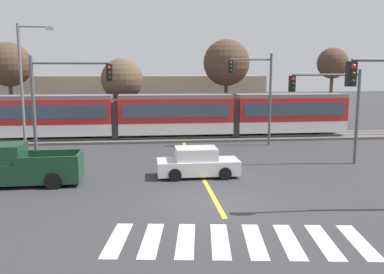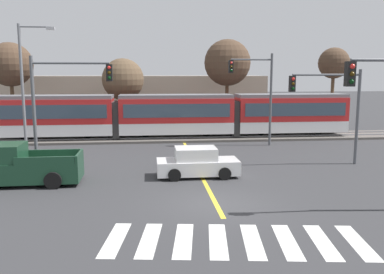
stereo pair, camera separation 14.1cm
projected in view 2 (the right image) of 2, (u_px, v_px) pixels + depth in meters
name	position (u px, v px, depth m)	size (l,w,h in m)	color
ground_plane	(216.00, 204.00, 16.61)	(200.00, 200.00, 0.00)	#333335
track_bed	(182.00, 138.00, 33.06)	(120.00, 4.00, 0.18)	#56514C
rail_near	(183.00, 137.00, 32.34)	(120.00, 0.08, 0.10)	#939399
rail_far	(181.00, 135.00, 33.75)	(120.00, 0.08, 0.10)	#939399
light_rail_tram	(176.00, 114.00, 32.70)	(28.00, 2.64, 3.43)	silver
crosswalk_stripe_0	(115.00, 239.00, 13.05)	(0.56, 2.80, 0.01)	silver
crosswalk_stripe_1	(149.00, 240.00, 13.02)	(0.56, 2.80, 0.01)	silver
crosswalk_stripe_2	(184.00, 240.00, 12.99)	(0.56, 2.80, 0.01)	silver
crosswalk_stripe_3	(218.00, 241.00, 12.96)	(0.56, 2.80, 0.01)	silver
crosswalk_stripe_4	(252.00, 241.00, 12.93)	(0.56, 2.80, 0.01)	silver
crosswalk_stripe_5	(287.00, 241.00, 12.90)	(0.56, 2.80, 0.01)	silver
crosswalk_stripe_6	(322.00, 242.00, 12.87)	(0.56, 2.80, 0.01)	silver
crosswalk_stripe_7	(357.00, 242.00, 12.84)	(0.56, 2.80, 0.01)	silver
lane_centre_line	(197.00, 168.00, 23.01)	(0.20, 16.49, 0.01)	gold
sedan_crossing	(197.00, 163.00, 20.96)	(4.20, 1.92, 1.52)	silver
pickup_truck	(20.00, 167.00, 19.42)	(5.42, 2.29, 1.98)	#193D28
traffic_light_mid_right	(334.00, 100.00, 23.23)	(4.25, 0.38, 5.52)	#515459
traffic_light_far_right	(258.00, 86.00, 29.42)	(3.25, 0.38, 6.71)	#515459
traffic_light_mid_left	(61.00, 95.00, 21.52)	(4.25, 0.38, 6.20)	#515459
street_lamp_west	(25.00, 78.00, 28.38)	(2.51, 0.28, 8.66)	slate
bare_tree_far_west	(10.00, 65.00, 34.97)	(3.80, 3.80, 7.94)	brown
bare_tree_west	(123.00, 80.00, 35.60)	(3.67, 3.67, 6.60)	brown
bare_tree_east	(227.00, 63.00, 36.72)	(4.19, 4.19, 8.34)	brown
bare_tree_far_east	(334.00, 64.00, 38.64)	(2.94, 2.94, 7.72)	brown
building_backdrop_far	(138.00, 100.00, 43.38)	(26.52, 6.00, 5.02)	tan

